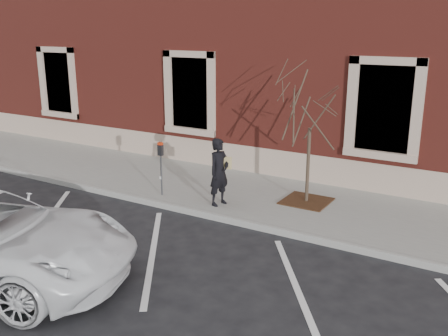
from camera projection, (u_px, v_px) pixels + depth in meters
The scene contains 9 objects.
ground at pixel (211, 218), 11.94m from camera, with size 120.00×120.00×0.00m, color #28282B.
sidewalk_near at pixel (246, 195), 13.36m from camera, with size 40.00×3.50×0.15m, color #9C9C93.
curb_near at pixel (210, 216), 11.87m from camera, with size 40.00×0.12×0.15m, color #9E9E99.
parking_stripes at pixel (153, 252), 10.12m from camera, with size 28.00×4.40×0.01m, color silver, non-canonical shape.
building_civic at pixel (331, 39), 17.21m from camera, with size 40.00×8.62×8.00m.
man at pixel (219, 172), 12.20m from camera, with size 0.61×0.40×1.67m, color black.
parking_meter at pixel (161, 159), 12.84m from camera, with size 0.13×0.10×1.42m.
tree_grate at pixel (306, 201), 12.61m from camera, with size 1.13×1.13×0.03m, color #452916.
sapling at pixel (311, 107), 11.96m from camera, with size 2.07×2.07×3.44m.
Camera 1 is at (6.04, -9.38, 4.42)m, focal length 40.00 mm.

